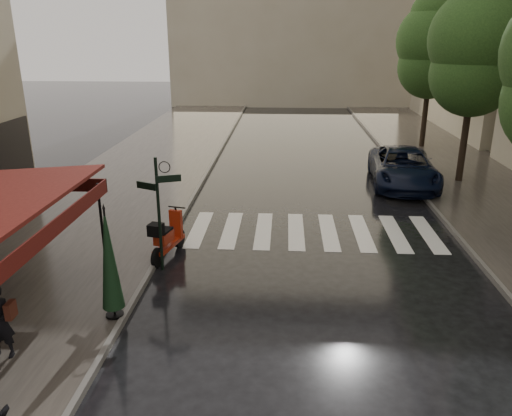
# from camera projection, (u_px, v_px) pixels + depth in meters

# --- Properties ---
(ground) EXTENTS (120.00, 120.00, 0.00)m
(ground) POSITION_uv_depth(u_px,v_px,m) (185.00, 333.00, 10.57)
(ground) COLOR black
(ground) RESTS_ON ground
(sidewalk_near) EXTENTS (6.00, 60.00, 0.12)m
(sidewalk_near) POSITION_uv_depth(u_px,v_px,m) (137.00, 176.00, 22.11)
(sidewalk_near) COLOR #38332D
(sidewalk_near) RESTS_ON ground
(sidewalk_far) EXTENTS (5.50, 60.00, 0.12)m
(sidewalk_far) POSITION_uv_depth(u_px,v_px,m) (476.00, 182.00, 21.31)
(sidewalk_far) COLOR #38332D
(sidewalk_far) RESTS_ON ground
(curb_near) EXTENTS (0.12, 60.00, 0.16)m
(curb_near) POSITION_uv_depth(u_px,v_px,m) (205.00, 177.00, 21.94)
(curb_near) COLOR #595651
(curb_near) RESTS_ON ground
(curb_far) EXTENTS (0.12, 60.00, 0.16)m
(curb_far) POSITION_uv_depth(u_px,v_px,m) (410.00, 180.00, 21.46)
(curb_far) COLOR #595651
(curb_far) RESTS_ON ground
(crosswalk) EXTENTS (7.85, 3.20, 0.01)m
(crosswalk) POSITION_uv_depth(u_px,v_px,m) (312.00, 231.00, 16.07)
(crosswalk) COLOR silver
(crosswalk) RESTS_ON ground
(signpost) EXTENTS (1.17, 0.29, 3.10)m
(signpost) POSITION_uv_depth(u_px,v_px,m) (159.00, 205.00, 12.86)
(signpost) COLOR black
(signpost) RESTS_ON ground
(tree_mid) EXTENTS (3.80, 3.80, 8.34)m
(tree_mid) POSITION_uv_depth(u_px,v_px,m) (477.00, 46.00, 19.54)
(tree_mid) COLOR black
(tree_mid) RESTS_ON sidewalk_far
(tree_far) EXTENTS (3.80, 3.80, 8.16)m
(tree_far) POSITION_uv_depth(u_px,v_px,m) (432.00, 46.00, 26.18)
(tree_far) COLOR black
(tree_far) RESTS_ON sidewalk_far
(scooter) EXTENTS (0.78, 1.94, 1.29)m
(scooter) POSITION_uv_depth(u_px,v_px,m) (167.00, 238.00, 14.00)
(scooter) COLOR black
(scooter) RESTS_ON ground
(parked_car) EXTENTS (2.96, 5.66, 1.52)m
(parked_car) POSITION_uv_depth(u_px,v_px,m) (403.00, 167.00, 20.86)
(parked_car) COLOR black
(parked_car) RESTS_ON ground
(parasol_back) EXTENTS (0.48, 0.48, 2.56)m
(parasol_back) POSITION_uv_depth(u_px,v_px,m) (109.00, 259.00, 10.57)
(parasol_back) COLOR black
(parasol_back) RESTS_ON sidewalk_near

